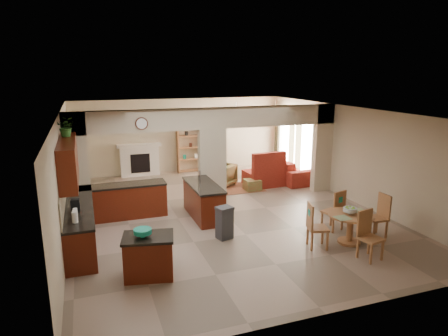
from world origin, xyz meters
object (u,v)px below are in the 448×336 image
object	(u,v)px
dining_table	(350,223)
armchair	(222,175)
kitchen_island	(149,256)
sofa	(285,168)

from	to	relation	value
dining_table	armchair	size ratio (longest dim) A/B	1.23
dining_table	armchair	distance (m)	5.53
kitchen_island	armchair	world-z (taller)	kitchen_island
sofa	dining_table	bearing A→B (deg)	164.39
kitchen_island	armchair	bearing A→B (deg)	70.29
kitchen_island	dining_table	bearing A→B (deg)	12.02
kitchen_island	sofa	world-z (taller)	kitchen_island
armchair	dining_table	bearing A→B (deg)	63.14
sofa	armchair	bearing A→B (deg)	89.92
kitchen_island	armchair	xyz separation A→B (m)	(3.32, 5.40, -0.04)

